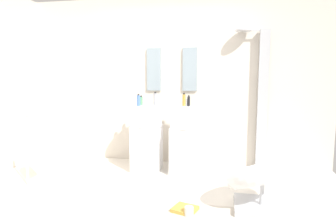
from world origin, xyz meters
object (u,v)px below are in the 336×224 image
(soap_bottle_black, at_px, (189,101))
(soap_bottle_green, at_px, (141,101))
(lounge_chair, at_px, (263,177))
(soap_bottle_grey, at_px, (155,99))
(magazine_ochre, at_px, (185,209))
(coffee_mug, at_px, (189,211))
(pedestal_sink_right, at_px, (185,139))
(shower_column, at_px, (262,97))
(pedestal_sink_left, at_px, (147,137))
(soap_bottle_amber, at_px, (184,100))
(towel_rack, at_px, (36,138))
(soap_bottle_blue, at_px, (139,100))

(soap_bottle_black, relative_size, soap_bottle_green, 1.11)
(lounge_chair, bearing_deg, soap_bottle_grey, 141.57)
(magazine_ochre, xyz_separation_m, coffee_mug, (0.06, -0.10, 0.03))
(pedestal_sink_right, bearing_deg, magazine_ochre, -81.98)
(shower_column, xyz_separation_m, soap_bottle_green, (-1.75, -0.29, -0.06))
(magazine_ochre, height_order, soap_bottle_grey, soap_bottle_grey)
(coffee_mug, xyz_separation_m, soap_bottle_grey, (-0.69, 1.43, 0.99))
(pedestal_sink_right, xyz_separation_m, soap_bottle_green, (-0.68, 0.11, 0.52))
(pedestal_sink_left, relative_size, lounge_chair, 0.96)
(soap_bottle_black, height_order, soap_bottle_green, soap_bottle_black)
(pedestal_sink_left, bearing_deg, soap_bottle_black, 10.59)
(shower_column, distance_m, magazine_ochre, 2.13)
(soap_bottle_amber, bearing_deg, soap_bottle_grey, -177.78)
(pedestal_sink_left, height_order, soap_bottle_grey, soap_bottle_grey)
(pedestal_sink_right, relative_size, soap_bottle_grey, 5.30)
(coffee_mug, bearing_deg, soap_bottle_green, 122.49)
(soap_bottle_grey, bearing_deg, coffee_mug, -64.21)
(pedestal_sink_left, relative_size, soap_bottle_green, 7.47)
(pedestal_sink_left, xyz_separation_m, soap_bottle_amber, (0.53, 0.13, 0.54))
(shower_column, height_order, towel_rack, shower_column)
(soap_bottle_black, height_order, soap_bottle_grey, soap_bottle_grey)
(soap_bottle_black, bearing_deg, lounge_chair, -50.62)
(soap_bottle_black, bearing_deg, coffee_mug, -82.17)
(shower_column, xyz_separation_m, soap_bottle_amber, (-1.11, -0.27, -0.04))
(soap_bottle_black, bearing_deg, towel_rack, -150.02)
(towel_rack, xyz_separation_m, soap_bottle_black, (1.77, 1.02, 0.40))
(shower_column, xyz_separation_m, soap_bottle_black, (-1.04, -0.29, -0.05))
(pedestal_sink_left, bearing_deg, soap_bottle_grey, 47.56)
(towel_rack, distance_m, soap_bottle_amber, 2.03)
(pedestal_sink_right, height_order, towel_rack, pedestal_sink_right)
(soap_bottle_green, bearing_deg, pedestal_sink_right, -9.23)
(lounge_chair, relative_size, coffee_mug, 11.87)
(soap_bottle_blue, xyz_separation_m, soap_bottle_amber, (0.64, 0.15, 0.01))
(pedestal_sink_right, bearing_deg, soap_bottle_grey, 166.22)
(soap_bottle_black, height_order, soap_bottle_amber, soap_bottle_amber)
(soap_bottle_green, bearing_deg, lounge_chair, -34.43)
(pedestal_sink_left, bearing_deg, soap_bottle_green, 135.79)
(shower_column, relative_size, lounge_chair, 1.86)
(coffee_mug, bearing_deg, soap_bottle_blue, 124.95)
(towel_rack, distance_m, magazine_ochre, 2.02)
(shower_column, relative_size, magazine_ochre, 8.71)
(magazine_ochre, xyz_separation_m, soap_bottle_green, (-0.86, 1.33, 0.99))
(coffee_mug, xyz_separation_m, soap_bottle_blue, (-0.91, 1.30, 0.98))
(magazine_ochre, relative_size, soap_bottle_black, 1.50)
(lounge_chair, height_order, soap_bottle_amber, soap_bottle_amber)
(lounge_chair, xyz_separation_m, magazine_ochre, (-0.78, -0.21, -0.32))
(soap_bottle_blue, height_order, soap_bottle_amber, soap_bottle_amber)
(magazine_ochre, xyz_separation_m, soap_bottle_grey, (-0.64, 1.33, 1.02))
(shower_column, height_order, magazine_ochre, shower_column)
(pedestal_sink_right, relative_size, shower_column, 0.51)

